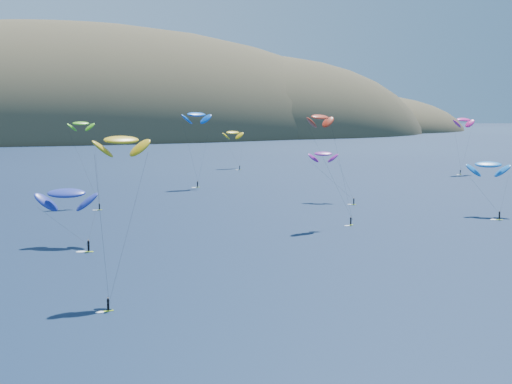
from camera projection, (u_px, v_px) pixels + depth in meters
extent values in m
ellipsoid|color=#3D3526|center=(68.00, 151.00, 588.58)|extent=(600.00, 300.00, 210.00)
ellipsoid|color=#3D3526|center=(256.00, 145.00, 630.10)|extent=(320.00, 220.00, 156.00)
ellipsoid|color=#3D3526|center=(352.00, 136.00, 711.52)|extent=(240.00, 180.00, 84.00)
cube|color=#D1FF1C|center=(108.00, 311.00, 87.85)|extent=(1.33, 0.52, 0.07)
cylinder|color=black|center=(108.00, 305.00, 87.75)|extent=(0.30, 0.30, 1.39)
sphere|color=#8C6047|center=(108.00, 298.00, 87.66)|extent=(0.23, 0.23, 0.23)
ellipsoid|color=gold|center=(121.00, 140.00, 95.15)|extent=(7.82, 4.32, 4.17)
cube|color=#D1FF1C|center=(99.00, 210.00, 172.68)|extent=(1.34, 0.45, 0.07)
cylinder|color=black|center=(99.00, 207.00, 172.58)|extent=(0.31, 0.31, 1.42)
sphere|color=#8C6047|center=(99.00, 203.00, 172.48)|extent=(0.24, 0.24, 0.24)
ellipsoid|color=#49B318|center=(81.00, 123.00, 180.00)|extent=(6.60, 3.32, 3.60)
cube|color=#D1FF1C|center=(198.00, 187.00, 220.30)|extent=(1.55, 0.70, 0.08)
cylinder|color=black|center=(197.00, 184.00, 220.19)|extent=(0.35, 0.35, 1.60)
sphere|color=#8C6047|center=(197.00, 181.00, 220.07)|extent=(0.27, 0.27, 0.27)
ellipsoid|color=#024CC6|center=(196.00, 114.00, 220.49)|extent=(10.29, 6.17, 5.37)
cube|color=#D1FF1C|center=(499.00, 220.00, 157.80)|extent=(1.49, 1.22, 0.08)
cylinder|color=black|center=(499.00, 216.00, 157.68)|extent=(0.35, 0.35, 1.62)
sphere|color=#8C6047|center=(500.00, 211.00, 157.57)|extent=(0.27, 0.27, 0.27)
ellipsoid|color=blue|center=(488.00, 164.00, 164.90)|extent=(10.11, 8.87, 5.19)
cube|color=#D1FF1C|center=(354.00, 205.00, 182.10)|extent=(1.33, 0.98, 0.07)
cylinder|color=black|center=(354.00, 201.00, 182.00)|extent=(0.31, 0.31, 1.41)
sphere|color=#8C6047|center=(354.00, 198.00, 181.90)|extent=(0.24, 0.24, 0.24)
ellipsoid|color=#881A8F|center=(323.00, 154.00, 188.36)|extent=(8.23, 6.71, 4.17)
cube|color=#D1FF1C|center=(460.00, 174.00, 261.20)|extent=(1.42, 0.59, 0.08)
cylinder|color=black|center=(460.00, 172.00, 261.10)|extent=(0.32, 0.32, 1.47)
sphere|color=#8C6047|center=(460.00, 170.00, 261.00)|extent=(0.25, 0.25, 0.25)
ellipsoid|color=#D91C89|center=(464.00, 120.00, 263.57)|extent=(10.12, 5.76, 5.35)
cube|color=#D1FF1C|center=(351.00, 225.00, 150.77)|extent=(1.42, 0.85, 0.08)
cylinder|color=black|center=(351.00, 221.00, 150.67)|extent=(0.32, 0.32, 1.46)
sphere|color=#8C6047|center=(351.00, 217.00, 150.56)|extent=(0.25, 0.25, 0.25)
ellipsoid|color=#B83019|center=(320.00, 117.00, 149.94)|extent=(8.10, 5.78, 4.11)
cube|color=#D1FF1C|center=(89.00, 252.00, 123.31)|extent=(1.66, 1.02, 0.09)
cylinder|color=black|center=(88.00, 246.00, 123.19)|extent=(0.38, 0.38, 1.72)
sphere|color=#8C6047|center=(88.00, 240.00, 123.07)|extent=(0.29, 0.29, 0.29)
ellipsoid|color=navy|center=(66.00, 193.00, 129.41)|extent=(11.80, 8.54, 5.98)
cube|color=#D1FF1C|center=(240.00, 170.00, 280.07)|extent=(1.43, 0.61, 0.08)
cylinder|color=black|center=(240.00, 168.00, 279.97)|extent=(0.32, 0.32, 1.48)
sphere|color=#8C6047|center=(240.00, 165.00, 279.86)|extent=(0.25, 0.25, 0.25)
ellipsoid|color=gold|center=(233.00, 133.00, 288.14)|extent=(9.53, 5.53, 5.02)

